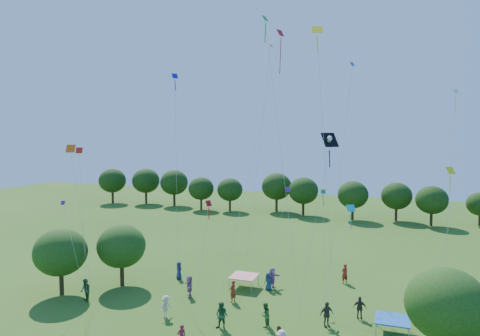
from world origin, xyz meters
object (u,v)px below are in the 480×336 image
object	(u,v)px
near_tree_north	(121,246)
pirate_kite	(329,143)
near_tree_east	(447,305)
tent_red_stripe	(244,276)
red_high_kite	(271,79)
tent_blue	(392,320)
near_tree_west	(60,252)

from	to	relation	value
near_tree_north	pirate_kite	size ratio (longest dim) A/B	0.45
near_tree_east	tent_red_stripe	distance (m)	17.46
red_high_kite	near_tree_north	bearing A→B (deg)	-162.77
near_tree_east	tent_blue	xyz separation A→B (m)	(-2.78, 3.75, -2.86)
near_tree_west	tent_red_stripe	size ratio (longest dim) A/B	2.52
near_tree_east	tent_red_stripe	bearing A→B (deg)	150.05
near_tree_east	pirate_kite	world-z (taller)	pirate_kite
tent_red_stripe	pirate_kite	bearing A→B (deg)	-31.92
near_tree_west	pirate_kite	xyz separation A→B (m)	(21.61, 1.72, 9.15)
near_tree_west	pirate_kite	distance (m)	23.53
near_tree_north	tent_blue	xyz separation A→B (m)	(22.51, -1.81, -2.49)
near_tree_west	near_tree_east	world-z (taller)	near_tree_east
tent_red_stripe	red_high_kite	world-z (taller)	red_high_kite
near_tree_west	near_tree_north	world-z (taller)	near_tree_west
tent_red_stripe	near_tree_west	bearing A→B (deg)	-154.58
tent_blue	red_high_kite	size ratio (longest dim) A/B	0.10
tent_red_stripe	tent_blue	world-z (taller)	same
tent_red_stripe	near_tree_east	bearing A→B (deg)	-29.95
near_tree_north	red_high_kite	world-z (taller)	red_high_kite
tent_red_stripe	red_high_kite	size ratio (longest dim) A/B	0.10
near_tree_east	tent_blue	world-z (taller)	near_tree_east
near_tree_east	tent_red_stripe	size ratio (longest dim) A/B	2.69
pirate_kite	red_high_kite	distance (m)	9.59
near_tree_north	near_tree_east	distance (m)	25.89
red_high_kite	tent_red_stripe	bearing A→B (deg)	-158.45
near_tree_west	tent_blue	size ratio (longest dim) A/B	2.52
tent_blue	near_tree_east	bearing A→B (deg)	-53.47
tent_red_stripe	pirate_kite	xyz separation A→B (m)	(7.79, -4.85, 11.70)
near_tree_west	tent_red_stripe	bearing A→B (deg)	25.42
pirate_kite	near_tree_north	bearing A→B (deg)	174.28
near_tree_north	red_high_kite	bearing A→B (deg)	17.23
near_tree_west	red_high_kite	size ratio (longest dim) A/B	0.26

